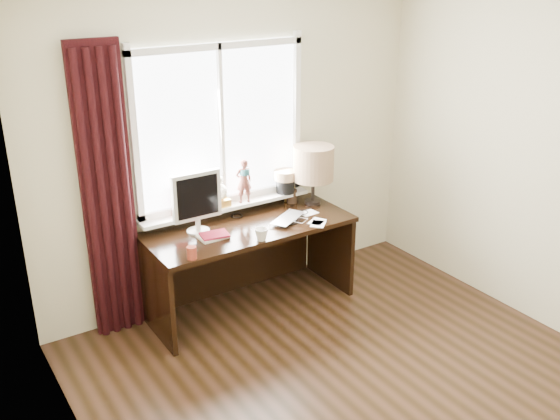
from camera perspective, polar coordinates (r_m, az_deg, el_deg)
floor at (r=4.34m, az=10.01°, el=-17.56°), size 3.50×4.00×0.00m
wall_back at (r=5.19m, az=-4.05°, el=5.80°), size 3.50×0.00×2.60m
wall_left at (r=2.85m, az=-15.49°, el=-9.30°), size 0.00×4.00×2.60m
laptop at (r=5.10m, az=0.70°, el=-0.81°), size 0.43×0.38×0.03m
mug at (r=4.74m, az=-1.73°, el=-2.21°), size 0.14×0.14×0.10m
red_cup at (r=4.50m, az=-8.07°, el=-3.89°), size 0.07×0.07×0.09m
window at (r=5.09m, az=-4.94°, el=5.59°), size 1.52×0.22×1.40m
curtain at (r=4.75m, az=-15.45°, el=1.13°), size 0.38×0.09×2.25m
desk at (r=5.20m, az=-3.32°, el=-3.50°), size 1.70×0.70×0.75m
monitor at (r=4.83m, az=-7.63°, el=1.02°), size 0.40×0.18×0.49m
notebook_stack at (r=4.82m, az=-6.09°, el=-2.36°), size 0.24×0.18×0.03m
brush_holder at (r=5.46m, az=1.09°, el=1.30°), size 0.09×0.09×0.25m
icon_frame at (r=5.49m, az=0.90°, el=1.45°), size 0.10×0.03×0.13m
table_lamp at (r=5.35m, az=3.08°, el=4.23°), size 0.35×0.35×0.52m
loose_papers at (r=5.13m, az=3.17°, el=-0.86°), size 0.24×0.39×0.00m
desk_cables at (r=5.16m, az=0.03°, el=-0.65°), size 0.65×0.48×0.01m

